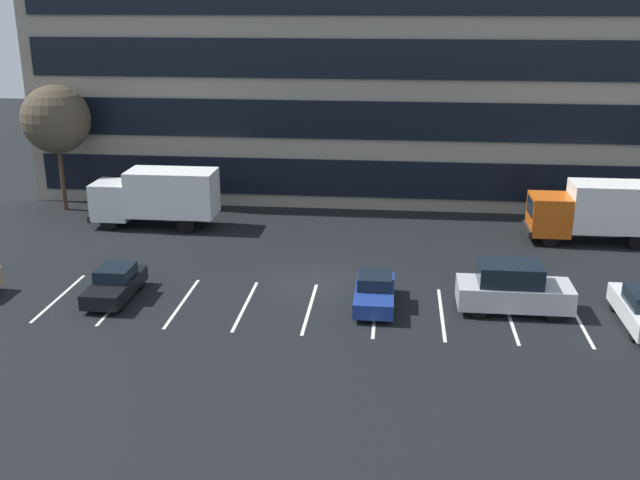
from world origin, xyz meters
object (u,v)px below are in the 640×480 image
suv_silver (513,289)px  box_truck_orange (599,209)px  sedan_black (115,284)px  box_truck_white (157,195)px  sedan_navy (375,292)px  bare_tree (56,119)px

suv_silver → box_truck_orange: bearing=59.2°
sedan_black → box_truck_white: bearing=97.6°
sedan_navy → bare_tree: bearing=146.4°
box_truck_white → sedan_navy: box_truck_white is taller
sedan_black → bare_tree: bare_tree is taller
box_truck_orange → sedan_black: bearing=-156.2°
sedan_navy → bare_tree: (-19.75, 13.12, 4.96)m
box_truck_orange → box_truck_white: box_truck_white is taller
suv_silver → bare_tree: bearing=152.9°
box_truck_orange → sedan_black: box_truck_orange is taller
box_truck_white → sedan_black: bearing=-82.4°
sedan_navy → sedan_black: 11.41m
box_truck_orange → suv_silver: 11.44m
suv_silver → box_truck_white: bearing=151.4°
suv_silver → sedan_black: suv_silver is taller
sedan_navy → sedan_black: same height
box_truck_orange → bare_tree: bearing=174.1°
box_truck_white → bare_tree: bearing=157.3°
box_truck_orange → sedan_navy: size_ratio=1.80×
box_truck_orange → box_truck_white: size_ratio=0.99×
bare_tree → box_truck_white: bearing=-22.7°
box_truck_orange → bare_tree: 31.77m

